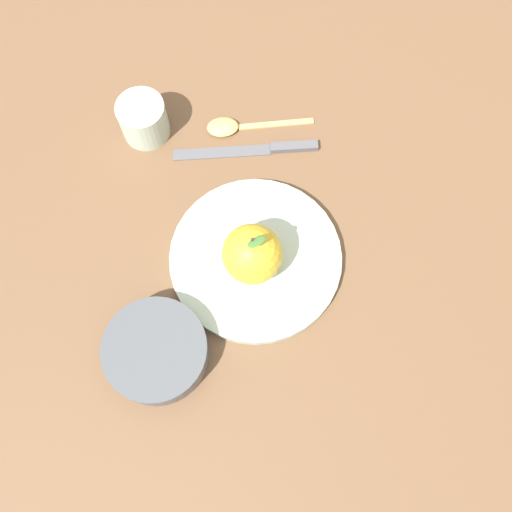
% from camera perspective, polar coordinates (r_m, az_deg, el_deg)
% --- Properties ---
extents(ground_plane, '(2.40, 2.40, 0.00)m').
position_cam_1_polar(ground_plane, '(0.79, 0.70, 1.27)').
color(ground_plane, brown).
extents(dinner_plate, '(0.24, 0.24, 0.02)m').
position_cam_1_polar(dinner_plate, '(0.78, 0.00, -0.25)').
color(dinner_plate, '#B2C6B2').
rests_on(dinner_plate, ground_plane).
extents(apple, '(0.08, 0.08, 0.09)m').
position_cam_1_polar(apple, '(0.73, -0.68, 0.33)').
color(apple, gold).
rests_on(apple, dinner_plate).
extents(side_bowl, '(0.13, 0.13, 0.04)m').
position_cam_1_polar(side_bowl, '(0.74, -10.15, -9.45)').
color(side_bowl, '#4C5156').
rests_on(side_bowl, ground_plane).
extents(cup, '(0.07, 0.07, 0.06)m').
position_cam_1_polar(cup, '(0.86, -11.42, 13.59)').
color(cup, '#B2C6B2').
rests_on(cup, ground_plane).
extents(knife, '(0.20, 0.11, 0.01)m').
position_cam_1_polar(knife, '(0.86, 0.28, 10.79)').
color(knife, '#59595E').
rests_on(knife, ground_plane).
extents(spoon, '(0.15, 0.10, 0.01)m').
position_cam_1_polar(spoon, '(0.87, -2.26, 13.03)').
color(spoon, '#D8B766').
rests_on(spoon, ground_plane).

